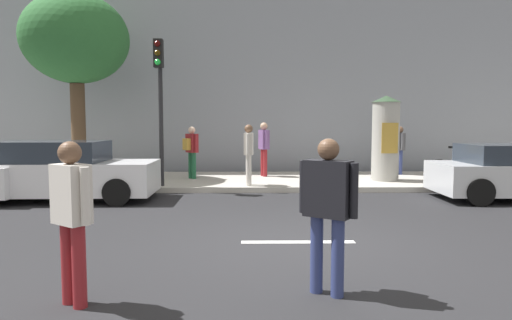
{
  "coord_description": "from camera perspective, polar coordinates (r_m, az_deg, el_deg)",
  "views": [
    {
      "loc": [
        -0.74,
        -6.84,
        1.87
      ],
      "look_at": [
        -0.64,
        2.0,
        1.14
      ],
      "focal_mm": 30.92,
      "sensor_mm": 36.0,
      "label": 1
    }
  ],
  "objects": [
    {
      "name": "poster_column",
      "position": [
        13.95,
        16.42,
        2.79
      ],
      "size": [
        0.89,
        0.89,
        2.57
      ],
      "color": "#9E9B93",
      "rests_on": "sidewalk_curb"
    },
    {
      "name": "pedestrian_in_dark_shirt",
      "position": [
        13.97,
        -8.36,
        1.56
      ],
      "size": [
        0.51,
        0.51,
        1.64
      ],
      "color": "#1E5938",
      "rests_on": "sidewalk_curb"
    },
    {
      "name": "lane_markings",
      "position": [
        7.12,
        5.45,
        -10.51
      ],
      "size": [
        25.8,
        0.16,
        0.01
      ],
      "color": "silver",
      "rests_on": "ground_plane"
    },
    {
      "name": "pedestrian_in_light_jacket",
      "position": [
        4.86,
        9.36,
        -5.26
      ],
      "size": [
        0.58,
        0.53,
        1.71
      ],
      "color": "navy",
      "rests_on": "ground_plane"
    },
    {
      "name": "traffic_light",
      "position": [
        12.37,
        -12.37,
        9.11
      ],
      "size": [
        0.24,
        0.45,
        3.98
      ],
      "color": "black",
      "rests_on": "sidewalk_curb"
    },
    {
      "name": "pedestrian_in_red_top",
      "position": [
        4.87,
        -22.73,
        -6.1
      ],
      "size": [
        0.48,
        0.42,
        1.7
      ],
      "color": "maroon",
      "rests_on": "ground_plane"
    },
    {
      "name": "street_tree",
      "position": [
        15.15,
        -22.3,
        14.12
      ],
      "size": [
        3.23,
        3.23,
        5.72
      ],
      "color": "#4C3826",
      "rests_on": "sidewalk_curb"
    },
    {
      "name": "pedestrian_near_pole",
      "position": [
        14.47,
        1.03,
        2.0
      ],
      "size": [
        0.37,
        0.57,
        1.77
      ],
      "color": "maroon",
      "rests_on": "sidewalk_curb"
    },
    {
      "name": "pedestrian_tallest",
      "position": [
        12.28,
        -0.96,
        1.35
      ],
      "size": [
        0.27,
        0.62,
        1.7
      ],
      "color": "silver",
      "rests_on": "sidewalk_curb"
    },
    {
      "name": "ground_plane",
      "position": [
        7.13,
        5.45,
        -10.54
      ],
      "size": [
        80.0,
        80.0,
        0.0
      ],
      "primitive_type": "plane",
      "color": "#232326"
    },
    {
      "name": "parked_car_blue",
      "position": [
        11.78,
        -24.26,
        -1.4
      ],
      "size": [
        4.61,
        1.92,
        1.45
      ],
      "color": "silver",
      "rests_on": "ground_plane"
    },
    {
      "name": "pedestrian_with_bag",
      "position": [
        15.81,
        18.08,
        1.69
      ],
      "size": [
        0.26,
        0.6,
        1.64
      ],
      "color": "navy",
      "rests_on": "sidewalk_curb"
    },
    {
      "name": "building_backdrop",
      "position": [
        19.16,
        1.67,
        14.97
      ],
      "size": [
        36.0,
        5.0,
        10.58
      ],
      "primitive_type": "cube",
      "color": "gray",
      "rests_on": "ground_plane"
    },
    {
      "name": "sidewalk_curb",
      "position": [
        13.97,
        2.43,
        -2.7
      ],
      "size": [
        36.0,
        4.0,
        0.15
      ],
      "primitive_type": "cube",
      "color": "#B2ADA3",
      "rests_on": "ground_plane"
    },
    {
      "name": "bicycle_leaning",
      "position": [
        13.79,
        24.67,
        -1.28
      ],
      "size": [
        1.75,
        0.37,
        1.09
      ],
      "color": "black",
      "rests_on": "sidewalk_curb"
    }
  ]
}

